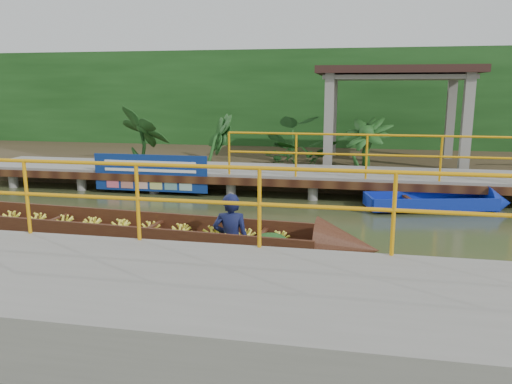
# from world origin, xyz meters

# --- Properties ---
(ground) EXTENTS (80.00, 80.00, 0.00)m
(ground) POSITION_xyz_m (0.00, 0.00, 0.00)
(ground) COLOR #30371B
(ground) RESTS_ON ground
(land_strip) EXTENTS (30.00, 8.00, 0.45)m
(land_strip) POSITION_xyz_m (0.00, 7.50, 0.23)
(land_strip) COLOR #362D1B
(land_strip) RESTS_ON ground
(far_dock) EXTENTS (16.00, 2.06, 1.66)m
(far_dock) POSITION_xyz_m (0.02, 3.43, 0.48)
(far_dock) COLOR slate
(far_dock) RESTS_ON ground
(near_dock) EXTENTS (18.00, 2.40, 1.73)m
(near_dock) POSITION_xyz_m (1.00, -4.20, 0.30)
(near_dock) COLOR slate
(near_dock) RESTS_ON ground
(pavilion) EXTENTS (4.40, 3.00, 3.00)m
(pavilion) POSITION_xyz_m (3.00, 6.30, 2.82)
(pavilion) COLOR slate
(pavilion) RESTS_ON ground
(foliage_backdrop) EXTENTS (30.00, 0.80, 4.00)m
(foliage_backdrop) POSITION_xyz_m (0.00, 10.00, 2.00)
(foliage_backdrop) COLOR #163D13
(foliage_backdrop) RESTS_ON ground
(vendor_boat) EXTENTS (9.79, 1.63, 2.08)m
(vendor_boat) POSITION_xyz_m (-2.17, -1.00, 0.22)
(vendor_boat) COLOR #37180F
(vendor_boat) RESTS_ON ground
(moored_blue_boat) EXTENTS (3.26, 1.49, 0.75)m
(moored_blue_boat) POSITION_xyz_m (4.32, 2.36, 0.13)
(moored_blue_boat) COLOR #0D2399
(moored_blue_boat) RESTS_ON ground
(blue_banner) EXTENTS (2.93, 0.04, 0.91)m
(blue_banner) POSITION_xyz_m (-3.00, 2.48, 0.56)
(blue_banner) COLOR navy
(blue_banner) RESTS_ON ground
(tropical_plants) EXTENTS (14.11, 1.11, 1.39)m
(tropical_plants) POSITION_xyz_m (1.94, 5.30, 1.15)
(tropical_plants) COLOR #163D13
(tropical_plants) RESTS_ON ground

